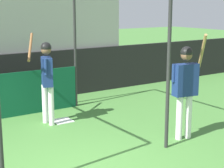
% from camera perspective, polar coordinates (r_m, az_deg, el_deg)
% --- Properties ---
extents(batting_cage, '(3.25, 3.70, 3.06)m').
position_cam_1_polar(batting_cage, '(8.60, -12.45, 2.58)').
color(batting_cage, '#282828').
rests_on(batting_cage, ground).
extents(home_plate, '(0.44, 0.44, 0.02)m').
position_cam_1_polar(home_plate, '(8.98, -7.57, -5.58)').
color(home_plate, white).
rests_on(home_plate, ground).
extents(player_batter, '(0.62, 1.00, 2.06)m').
position_cam_1_polar(player_batter, '(8.56, -9.95, 1.47)').
color(player_batter, white).
rests_on(player_batter, ground).
extents(player_waiting, '(0.83, 0.48, 2.16)m').
position_cam_1_polar(player_waiting, '(7.62, 11.17, 0.19)').
color(player_waiting, white).
rests_on(player_waiting, ground).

